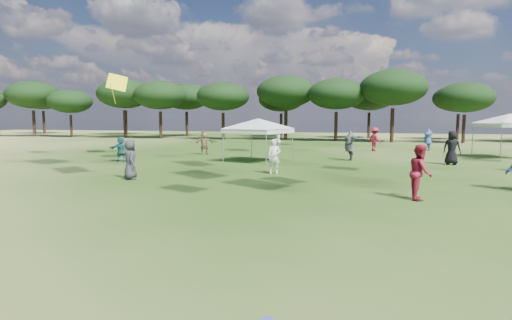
{
  "coord_description": "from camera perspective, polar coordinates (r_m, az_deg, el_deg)",
  "views": [
    {
      "loc": [
        1.29,
        -2.81,
        2.68
      ],
      "look_at": [
        -0.23,
        2.78,
        2.09
      ],
      "focal_mm": 30.0,
      "sensor_mm": 36.0,
      "label": 1
    }
  ],
  "objects": [
    {
      "name": "tent_left",
      "position": [
        25.28,
        0.31,
        5.27
      ],
      "size": [
        6.09,
        6.09,
        2.87
      ],
      "rotation": [
        0.0,
        0.0,
        -0.31
      ],
      "color": "gray",
      "rests_on": "ground"
    },
    {
      "name": "tent_right",
      "position": [
        31.89,
        30.76,
        5.11
      ],
      "size": [
        6.1,
        6.1,
        3.17
      ],
      "rotation": [
        0.0,
        0.0,
        0.34
      ],
      "color": "gray",
      "rests_on": "ground"
    },
    {
      "name": "tree_line",
      "position": [
        50.3,
        16.66,
        8.68
      ],
      "size": [
        108.78,
        17.63,
        7.77
      ],
      "color": "black",
      "rests_on": "ground"
    },
    {
      "name": "festival_crowd",
      "position": [
        26.32,
        13.96,
        1.7
      ],
      "size": [
        30.42,
        23.23,
        1.92
      ],
      "color": "#2B4883",
      "rests_on": "ground"
    }
  ]
}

